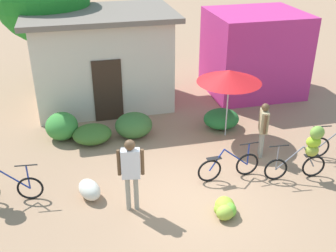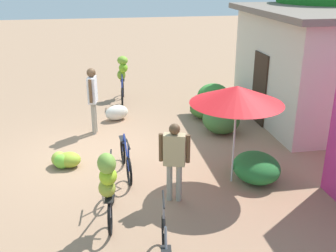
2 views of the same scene
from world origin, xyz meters
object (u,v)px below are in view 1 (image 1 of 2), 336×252
Objects in this scene: bicycle_center_loaded at (308,149)px; bicycle_by_shop at (335,145)px; shop_pink at (254,53)px; market_umbrella at (229,76)px; bicycle_near_pile at (229,166)px; banana_pile_on_ground at (225,209)px; produce_sack at (90,190)px; person_bystander at (263,125)px; person_vendor at (131,168)px; building_low at (102,59)px.

bicycle_by_shop is (1.33, 0.72, -0.49)m from bicycle_center_loaded.
shop_pink is 1.55× the size of market_umbrella.
market_umbrella is 2.73m from bicycle_near_pile.
bicycle_by_shop reaches higher than banana_pile_on_ground.
banana_pile_on_ground is at bearing -113.62° from bicycle_near_pile.
shop_pink is at bearing 39.55° from produce_sack.
shop_pink is 4.75m from person_bystander.
bicycle_by_shop is at bearing 23.26° from banana_pile_on_ground.
market_umbrella is (-2.17, -3.10, 0.42)m from shop_pink.
shop_pink reaches higher than person_vendor.
building_low is at bearing 127.09° from bicycle_center_loaded.
bicycle_near_pile is 1.03× the size of bicycle_center_loaded.
market_umbrella is at bearing 113.91° from bicycle_center_loaded.
person_vendor is (-2.52, -0.64, 0.76)m from bicycle_near_pile.
market_umbrella reaches higher than bicycle_near_pile.
produce_sack is at bearing -152.93° from market_umbrella.
bicycle_center_loaded is 5.35m from produce_sack.
building_low is 1.51× the size of shop_pink.
building_low reaches higher than person_vendor.
market_umbrella is at bearing 69.24° from banana_pile_on_ground.
banana_pile_on_ground is (-1.31, -3.46, -1.72)m from market_umbrella.
bicycle_center_loaded is at bearing -66.09° from market_umbrella.
bicycle_by_shop is 2.10m from person_bystander.
market_umbrella reaches higher than banana_pile_on_ground.
building_low is 2.72× the size of person_vendor.
bicycle_by_shop is at bearing -86.58° from shop_pink.
person_vendor is 4.04m from person_bystander.
person_bystander is (-0.62, 1.23, 0.12)m from bicycle_center_loaded.
bicycle_by_shop is 4.11m from banana_pile_on_ground.
bicycle_by_shop is (0.30, -4.93, -1.12)m from shop_pink.
market_umbrella is 4.35m from person_vendor.
person_vendor reaches higher than produce_sack.
market_umbrella is 1.70m from person_bystander.
building_low reaches higher than person_bystander.
person_vendor is (-5.42, -5.87, -0.36)m from shop_pink.
shop_pink is at bearing 69.52° from person_bystander.
banana_pile_on_ground is at bearing -159.80° from bicycle_center_loaded.
person_bystander reaches higher than banana_pile_on_ground.
shop_pink reaches higher than bicycle_center_loaded.
person_vendor is at bearing -132.72° from shop_pink.
produce_sack is 1.42m from person_vendor.
shop_pink is 1.96× the size of bicycle_near_pile.
shop_pink is 4.57× the size of produce_sack.
shop_pink is 8.00m from person_vendor.
bicycle_center_loaded is at bearing 2.83° from person_vendor.
building_low reaches higher than market_umbrella.
produce_sack is at bearing 144.47° from person_vendor.
produce_sack is (-6.62, -0.29, -0.12)m from bicycle_by_shop.
bicycle_near_pile is 1.04× the size of bicycle_by_shop.
market_umbrella is 4.08m from banana_pile_on_ground.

